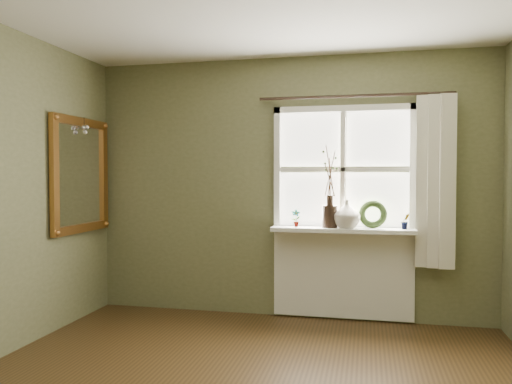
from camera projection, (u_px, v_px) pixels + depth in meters
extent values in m
cube|color=#646643|center=(288.00, 187.00, 5.05)|extent=(4.00, 0.10, 2.60)
cube|color=white|center=(343.00, 230.00, 4.87)|extent=(1.36, 0.06, 0.06)
cube|color=white|center=(343.00, 109.00, 4.83)|extent=(1.36, 0.06, 0.06)
cube|color=white|center=(277.00, 170.00, 4.99)|extent=(0.06, 0.06, 1.24)
cube|color=white|center=(413.00, 169.00, 4.71)|extent=(0.06, 0.06, 1.24)
cube|color=white|center=(343.00, 169.00, 4.85)|extent=(1.24, 0.05, 0.04)
cube|color=white|center=(343.00, 169.00, 4.85)|extent=(0.04, 0.05, 1.12)
cube|color=white|center=(310.00, 140.00, 4.94)|extent=(0.59, 0.01, 0.53)
cube|color=white|center=(378.00, 139.00, 4.79)|extent=(0.59, 0.01, 0.53)
cube|color=white|center=(310.00, 199.00, 4.96)|extent=(0.59, 0.01, 0.53)
cube|color=white|center=(377.00, 200.00, 4.81)|extent=(0.59, 0.01, 0.53)
cube|color=white|center=(342.00, 230.00, 4.77)|extent=(1.36, 0.26, 0.04)
cube|color=white|center=(343.00, 273.00, 4.90)|extent=(1.36, 0.04, 0.88)
cylinder|color=black|center=(330.00, 216.00, 4.79)|extent=(0.15, 0.15, 0.21)
imported|color=beige|center=(347.00, 214.00, 4.76)|extent=(0.33, 0.33, 0.27)
torus|color=#2B3F1C|center=(373.00, 217.00, 4.75)|extent=(0.28, 0.15, 0.28)
imported|color=#2B3F1C|center=(296.00, 218.00, 4.87)|extent=(0.10, 0.08, 0.17)
imported|color=#2B3F1C|center=(405.00, 221.00, 4.64)|extent=(0.10, 0.09, 0.15)
cube|color=beige|center=(435.00, 182.00, 4.58)|extent=(0.36, 0.12, 1.59)
cylinder|color=black|center=(354.00, 96.00, 4.76)|extent=(1.84, 0.03, 0.03)
cube|color=white|center=(80.00, 175.00, 4.89)|extent=(0.02, 0.78, 0.96)
cube|color=#9F662F|center=(80.00, 122.00, 4.87)|extent=(0.05, 0.94, 0.08)
cube|color=#9F662F|center=(82.00, 228.00, 4.90)|extent=(0.05, 0.94, 0.08)
cube|color=#9F662F|center=(54.00, 175.00, 4.46)|extent=(0.05, 0.08, 0.96)
cube|color=#9F662F|center=(104.00, 175.00, 5.30)|extent=(0.05, 0.08, 0.96)
sphere|color=silver|center=(83.00, 128.00, 4.83)|extent=(0.04, 0.04, 0.04)
sphere|color=silver|center=(85.00, 132.00, 4.86)|extent=(0.04, 0.04, 0.04)
sphere|color=silver|center=(87.00, 127.00, 4.89)|extent=(0.04, 0.04, 0.04)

